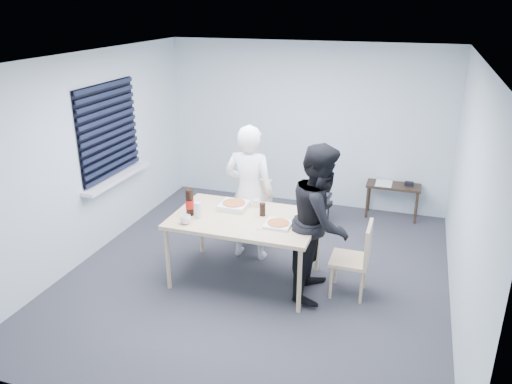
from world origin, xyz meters
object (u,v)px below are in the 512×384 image
(side_table, at_px, (393,190))
(mug_a, at_px, (186,220))
(person_black, at_px, (320,221))
(soda_bottle, at_px, (190,203))
(backpack, at_px, (319,183))
(stool, at_px, (318,202))
(chair_right, at_px, (358,255))
(person_white, at_px, (249,193))
(mug_b, at_px, (256,203))
(chair_far, at_px, (255,207))
(dining_table, at_px, (245,222))

(side_table, height_order, mug_a, mug_a)
(person_black, xyz_separation_m, side_table, (0.66, 2.43, -0.43))
(person_black, xyz_separation_m, soda_bottle, (-1.52, -0.15, 0.08))
(backpack, bearing_deg, stool, 97.91)
(chair_right, xyz_separation_m, person_white, (-1.46, 0.51, 0.37))
(mug_a, distance_m, mug_b, 0.93)
(mug_a, bearing_deg, chair_right, 13.23)
(side_table, xyz_separation_m, mug_b, (-1.52, -2.10, 0.41))
(chair_far, xyz_separation_m, stool, (0.72, 0.79, -0.14))
(chair_far, height_order, stool, chair_far)
(person_white, bearing_deg, person_black, 151.13)
(side_table, bearing_deg, backpack, -147.28)
(backpack, distance_m, mug_a, 2.43)
(mug_a, bearing_deg, chair_far, 75.07)
(chair_right, height_order, side_table, chair_right)
(person_white, bearing_deg, dining_table, 103.80)
(chair_far, bearing_deg, side_table, 39.46)
(soda_bottle, bearing_deg, mug_b, 35.70)
(dining_table, bearing_deg, mug_b, 85.12)
(side_table, xyz_separation_m, backpack, (-1.03, -0.66, 0.21))
(dining_table, xyz_separation_m, chair_far, (-0.20, 1.01, -0.25))
(chair_right, relative_size, stool, 1.85)
(soda_bottle, bearing_deg, chair_right, 5.94)
(soda_bottle, bearing_deg, chair_far, 69.40)
(side_table, distance_m, mug_a, 3.55)
(mug_b, bearing_deg, side_table, 54.18)
(person_black, height_order, mug_a, person_black)
(dining_table, relative_size, soda_bottle, 5.32)
(person_white, height_order, backpack, person_white)
(mug_a, bearing_deg, person_black, 14.91)
(chair_far, height_order, chair_right, same)
(chair_far, distance_m, person_black, 1.52)
(person_black, xyz_separation_m, mug_b, (-0.86, 0.33, -0.02))
(person_black, height_order, soda_bottle, person_black)
(side_table, bearing_deg, chair_far, -140.54)
(chair_right, distance_m, stool, 1.91)
(chair_right, xyz_separation_m, side_table, (0.23, 2.38, -0.06))
(chair_right, relative_size, side_table, 1.10)
(person_white, distance_m, side_table, 2.55)
(dining_table, distance_m, chair_far, 1.06)
(chair_right, bearing_deg, person_black, -172.63)
(chair_far, bearing_deg, mug_a, -104.93)
(dining_table, distance_m, backpack, 1.86)
(stool, distance_m, mug_b, 1.61)
(person_black, distance_m, mug_a, 1.51)
(person_white, height_order, stool, person_white)
(stool, xyz_separation_m, backpack, (-0.00, -0.01, 0.30))
(person_black, bearing_deg, person_white, 61.13)
(side_table, bearing_deg, mug_a, -126.92)
(dining_table, bearing_deg, stool, 73.87)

